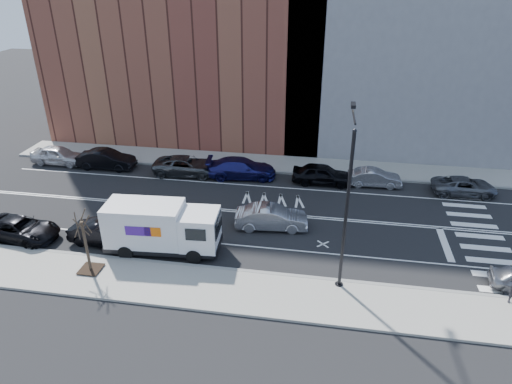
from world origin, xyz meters
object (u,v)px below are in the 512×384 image
(fedex_van, at_px, (161,227))
(driving_sedan, at_px, (271,217))
(far_parked_b, at_px, (106,159))
(far_parked_a, at_px, (58,155))

(fedex_van, xyz_separation_m, driving_sedan, (6.17, 3.76, -0.87))
(fedex_van, distance_m, far_parked_b, 14.52)
(fedex_van, height_order, driving_sedan, fedex_van)
(far_parked_a, relative_size, driving_sedan, 0.99)
(fedex_van, distance_m, driving_sedan, 7.28)
(fedex_van, relative_size, far_parked_b, 1.43)
(far_parked_a, xyz_separation_m, driving_sedan, (19.86, -7.71, -0.02))
(far_parked_a, bearing_deg, driving_sedan, -109.62)
(far_parked_b, bearing_deg, far_parked_a, 86.73)
(fedex_van, relative_size, driving_sedan, 1.47)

